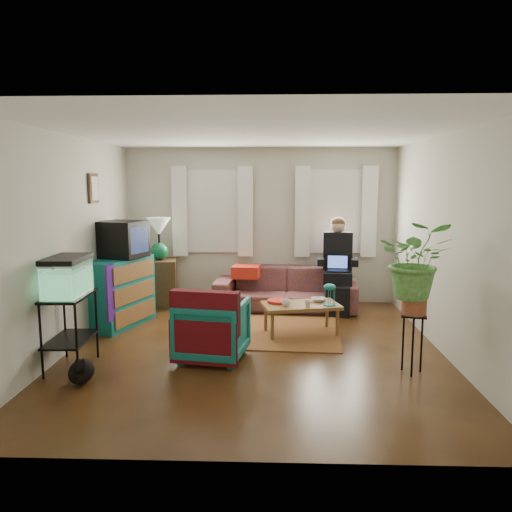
{
  "coord_description": "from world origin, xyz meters",
  "views": [
    {
      "loc": [
        0.22,
        -5.89,
        2.03
      ],
      "look_at": [
        0.0,
        0.4,
        1.1
      ],
      "focal_mm": 35.0,
      "sensor_mm": 36.0,
      "label": 1
    }
  ],
  "objects_px": {
    "sofa": "(286,281)",
    "aquarium_stand": "(70,332)",
    "side_table": "(160,283)",
    "armchair": "(212,326)",
    "dresser": "(118,292)",
    "coffee_table": "(301,319)",
    "plant_stand": "(412,344)"
  },
  "relations": [
    {
      "from": "sofa",
      "to": "aquarium_stand",
      "type": "bearing_deg",
      "value": -125.79
    },
    {
      "from": "side_table",
      "to": "armchair",
      "type": "relative_size",
      "value": 1.01
    },
    {
      "from": "dresser",
      "to": "coffee_table",
      "type": "distance_m",
      "value": 2.62
    },
    {
      "from": "side_table",
      "to": "coffee_table",
      "type": "distance_m",
      "value": 2.71
    },
    {
      "from": "side_table",
      "to": "aquarium_stand",
      "type": "bearing_deg",
      "value": -97.04
    },
    {
      "from": "armchair",
      "to": "sofa",
      "type": "bearing_deg",
      "value": -101.13
    },
    {
      "from": "aquarium_stand",
      "to": "plant_stand",
      "type": "relative_size",
      "value": 1.26
    },
    {
      "from": "sofa",
      "to": "armchair",
      "type": "distance_m",
      "value": 2.55
    },
    {
      "from": "dresser",
      "to": "plant_stand",
      "type": "xyz_separation_m",
      "value": [
        3.7,
        -1.7,
        -0.16
      ]
    },
    {
      "from": "side_table",
      "to": "plant_stand",
      "type": "distance_m",
      "value": 4.41
    },
    {
      "from": "dresser",
      "to": "plant_stand",
      "type": "distance_m",
      "value": 4.08
    },
    {
      "from": "plant_stand",
      "to": "armchair",
      "type": "bearing_deg",
      "value": 170.29
    },
    {
      "from": "coffee_table",
      "to": "plant_stand",
      "type": "xyz_separation_m",
      "value": [
        1.12,
        -1.35,
        0.12
      ]
    },
    {
      "from": "plant_stand",
      "to": "dresser",
      "type": "bearing_deg",
      "value": 155.29
    },
    {
      "from": "aquarium_stand",
      "to": "plant_stand",
      "type": "xyz_separation_m",
      "value": [
        3.71,
        -0.03,
        -0.09
      ]
    },
    {
      "from": "sofa",
      "to": "side_table",
      "type": "bearing_deg",
      "value": -177.01
    },
    {
      "from": "armchair",
      "to": "coffee_table",
      "type": "xyz_separation_m",
      "value": [
        1.07,
        0.98,
        -0.17
      ]
    },
    {
      "from": "side_table",
      "to": "aquarium_stand",
      "type": "xyz_separation_m",
      "value": [
        -0.35,
        -2.83,
        0.03
      ]
    },
    {
      "from": "sofa",
      "to": "dresser",
      "type": "height_order",
      "value": "dresser"
    },
    {
      "from": "sofa",
      "to": "aquarium_stand",
      "type": "height_order",
      "value": "sofa"
    },
    {
      "from": "coffee_table",
      "to": "plant_stand",
      "type": "height_order",
      "value": "plant_stand"
    },
    {
      "from": "aquarium_stand",
      "to": "plant_stand",
      "type": "distance_m",
      "value": 3.71
    },
    {
      "from": "aquarium_stand",
      "to": "armchair",
      "type": "height_order",
      "value": "aquarium_stand"
    },
    {
      "from": "sofa",
      "to": "armchair",
      "type": "xyz_separation_m",
      "value": [
        -0.91,
        -2.38,
        -0.06
      ]
    },
    {
      "from": "sofa",
      "to": "coffee_table",
      "type": "relative_size",
      "value": 2.25
    },
    {
      "from": "sofa",
      "to": "coffee_table",
      "type": "bearing_deg",
      "value": -77.33
    },
    {
      "from": "armchair",
      "to": "plant_stand",
      "type": "bearing_deg",
      "value": 179.99
    },
    {
      "from": "side_table",
      "to": "aquarium_stand",
      "type": "height_order",
      "value": "aquarium_stand"
    },
    {
      "from": "dresser",
      "to": "sofa",
      "type": "bearing_deg",
      "value": 42.12
    },
    {
      "from": "side_table",
      "to": "aquarium_stand",
      "type": "distance_m",
      "value": 2.86
    },
    {
      "from": "side_table",
      "to": "plant_stand",
      "type": "bearing_deg",
      "value": -40.39
    },
    {
      "from": "sofa",
      "to": "aquarium_stand",
      "type": "relative_size",
      "value": 2.76
    }
  ]
}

